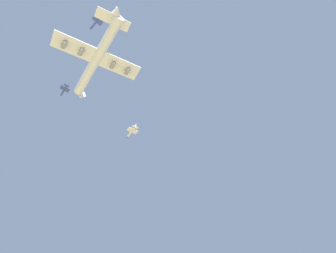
{
  "coord_description": "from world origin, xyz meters",
  "views": [
    {
      "loc": [
        -59.78,
        69.91,
        1.52
      ],
      "look_at": [
        14.96,
        50.35,
        87.53
      ],
      "focal_mm": 27.46,
      "sensor_mm": 36.0,
      "label": 1
    }
  ],
  "objects_px": {
    "carrier_jet": "(97,57)",
    "chase_jet_right_wing": "(96,22)",
    "chase_jet_left_wing": "(64,90)",
    "chase_jet_lead": "(132,132)"
  },
  "relations": [
    {
      "from": "carrier_jet",
      "to": "chase_jet_right_wing",
      "type": "xyz_separation_m",
      "value": [
        -9.68,
        8.49,
        34.99
      ]
    },
    {
      "from": "chase_jet_left_wing",
      "to": "carrier_jet",
      "type": "bearing_deg",
      "value": -173.17
    },
    {
      "from": "chase_jet_right_wing",
      "to": "carrier_jet",
      "type": "bearing_deg",
      "value": -72.69
    },
    {
      "from": "carrier_jet",
      "to": "chase_jet_lead",
      "type": "distance_m",
      "value": 60.8
    },
    {
      "from": "carrier_jet",
      "to": "chase_jet_right_wing",
      "type": "distance_m",
      "value": 37.29
    },
    {
      "from": "chase_jet_lead",
      "to": "chase_jet_right_wing",
      "type": "distance_m",
      "value": 87.98
    },
    {
      "from": "chase_jet_left_wing",
      "to": "chase_jet_lead",
      "type": "bearing_deg",
      "value": -119.14
    },
    {
      "from": "chase_jet_left_wing",
      "to": "chase_jet_right_wing",
      "type": "height_order",
      "value": "chase_jet_right_wing"
    },
    {
      "from": "carrier_jet",
      "to": "chase_jet_lead",
      "type": "bearing_deg",
      "value": -49.86
    },
    {
      "from": "carrier_jet",
      "to": "chase_jet_left_wing",
      "type": "relative_size",
      "value": 5.1
    }
  ]
}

